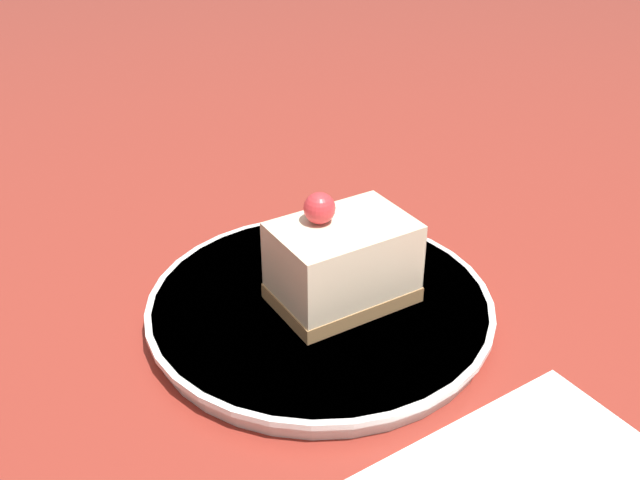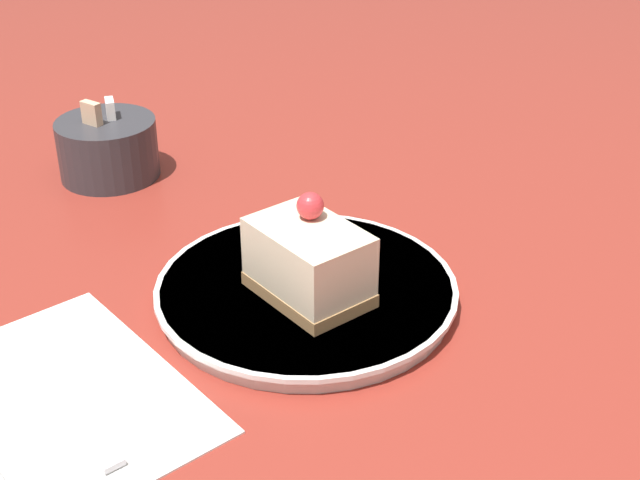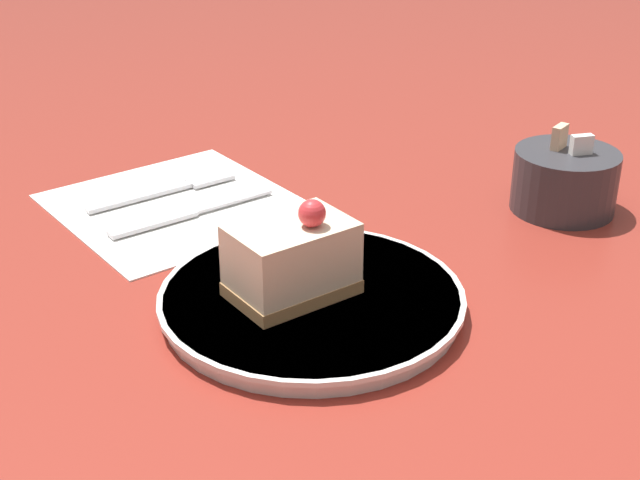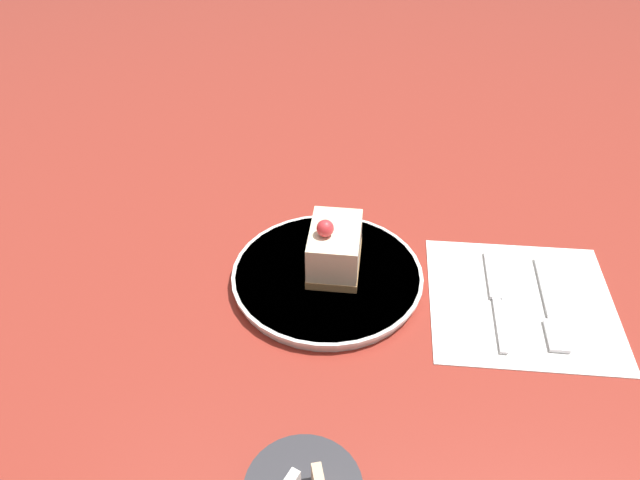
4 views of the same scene
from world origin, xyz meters
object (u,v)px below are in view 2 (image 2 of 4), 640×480
plate (306,292)px  sugar_bowl (108,148)px  cake_slice (309,261)px  knife (66,409)px

plate → sugar_bowl: size_ratio=2.40×
plate → cake_slice: 0.04m
plate → sugar_bowl: bearing=92.4°
sugar_bowl → knife: bearing=-121.6°
cake_slice → sugar_bowl: size_ratio=0.93×
knife → sugar_bowl: bearing=58.0°
plate → sugar_bowl: 0.30m
cake_slice → sugar_bowl: bearing=90.7°
cake_slice → sugar_bowl: cake_slice is taller
plate → sugar_bowl: sugar_bowl is taller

